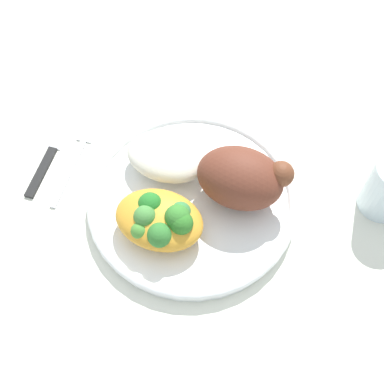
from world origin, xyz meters
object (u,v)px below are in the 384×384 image
(rice_pile, at_px, (167,156))
(fork, at_px, (76,157))
(roasted_chicken, at_px, (242,178))
(mac_cheese_with_broccoli, at_px, (160,219))
(plate, at_px, (192,200))
(knife, at_px, (53,148))

(rice_pile, bearing_deg, fork, -172.14)
(roasted_chicken, height_order, mac_cheese_with_broccoli, roasted_chicken)
(plate, height_order, roasted_chicken, roasted_chicken)
(mac_cheese_with_broccoli, relative_size, fork, 0.74)
(plate, relative_size, knife, 1.38)
(roasted_chicken, bearing_deg, fork, -178.47)
(roasted_chicken, bearing_deg, rice_pile, 173.55)
(rice_pile, bearing_deg, roasted_chicken, -6.45)
(plate, height_order, fork, plate)
(mac_cheese_with_broccoli, xyz_separation_m, fork, (-0.15, 0.07, -0.04))
(rice_pile, xyz_separation_m, knife, (-0.16, -0.02, -0.04))
(mac_cheese_with_broccoli, bearing_deg, knife, 158.55)
(fork, bearing_deg, roasted_chicken, 1.53)
(fork, bearing_deg, mac_cheese_with_broccoli, -25.25)
(mac_cheese_with_broccoli, height_order, fork, mac_cheese_with_broccoli)
(knife, bearing_deg, roasted_chicken, 0.85)
(rice_pile, xyz_separation_m, mac_cheese_with_broccoli, (0.02, -0.09, 0.01))
(plate, relative_size, mac_cheese_with_broccoli, 2.49)
(plate, distance_m, fork, 0.17)
(plate, xyz_separation_m, knife, (-0.21, 0.02, -0.01))
(rice_pile, relative_size, knife, 0.54)
(plate, xyz_separation_m, rice_pile, (-0.05, 0.03, 0.03))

